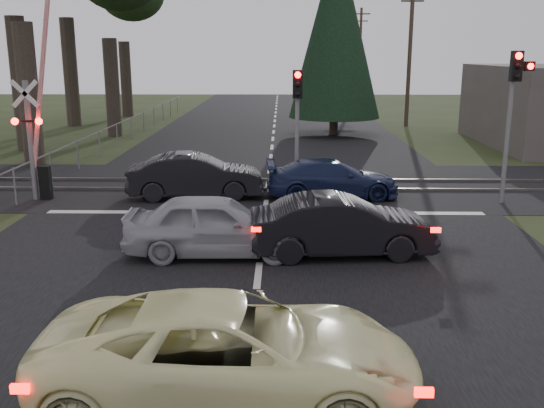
{
  "coord_description": "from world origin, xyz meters",
  "views": [
    {
      "loc": [
        0.5,
        -9.23,
        4.66
      ],
      "look_at": [
        0.28,
        4.13,
        1.3
      ],
      "focal_mm": 40.0,
      "sensor_mm": 36.0,
      "label": 1
    }
  ],
  "objects_px": {
    "traffic_signal_right": "(514,98)",
    "utility_pole_far": "(360,51)",
    "dark_hatchback": "(342,226)",
    "blue_sedan": "(332,179)",
    "traffic_signal_center": "(297,111)",
    "cream_coupe": "(230,352)",
    "dark_car_far": "(196,176)",
    "utility_pole_mid": "(410,51)",
    "crossing_signal": "(37,136)",
    "silver_car": "(216,225)"
  },
  "relations": [
    {
      "from": "traffic_signal_right",
      "to": "utility_pole_mid",
      "type": "distance_m",
      "value": 20.6
    },
    {
      "from": "crossing_signal",
      "to": "utility_pole_far",
      "type": "bearing_deg",
      "value": 70.77
    },
    {
      "from": "dark_hatchback",
      "to": "silver_car",
      "type": "bearing_deg",
      "value": 85.91
    },
    {
      "from": "traffic_signal_center",
      "to": "utility_pole_far",
      "type": "relative_size",
      "value": 0.46
    },
    {
      "from": "utility_pole_mid",
      "to": "blue_sedan",
      "type": "bearing_deg",
      "value": -107.8
    },
    {
      "from": "traffic_signal_right",
      "to": "traffic_signal_center",
      "type": "relative_size",
      "value": 1.15
    },
    {
      "from": "utility_pole_far",
      "to": "cream_coupe",
      "type": "xyz_separation_m",
      "value": [
        -8.7,
        -56.77,
        -4.01
      ]
    },
    {
      "from": "utility_pole_far",
      "to": "silver_car",
      "type": "xyz_separation_m",
      "value": [
        -9.54,
        -50.64,
        -4.0
      ]
    },
    {
      "from": "traffic_signal_right",
      "to": "dark_car_far",
      "type": "xyz_separation_m",
      "value": [
        -9.87,
        0.67,
        -2.59
      ]
    },
    {
      "from": "traffic_signal_center",
      "to": "cream_coupe",
      "type": "bearing_deg",
      "value": -95.51
    },
    {
      "from": "traffic_signal_center",
      "to": "crossing_signal",
      "type": "bearing_deg",
      "value": -173.85
    },
    {
      "from": "utility_pole_far",
      "to": "silver_car",
      "type": "relative_size",
      "value": 2.12
    },
    {
      "from": "dark_hatchback",
      "to": "blue_sedan",
      "type": "bearing_deg",
      "value": -7.46
    },
    {
      "from": "utility_pole_mid",
      "to": "utility_pole_far",
      "type": "height_order",
      "value": "same"
    },
    {
      "from": "crossing_signal",
      "to": "traffic_signal_right",
      "type": "distance_m",
      "value": 14.88
    },
    {
      "from": "utility_pole_mid",
      "to": "dark_car_far",
      "type": "relative_size",
      "value": 2.06
    },
    {
      "from": "traffic_signal_right",
      "to": "utility_pole_far",
      "type": "xyz_separation_m",
      "value": [
        0.95,
        45.53,
        1.41
      ]
    },
    {
      "from": "traffic_signal_center",
      "to": "silver_car",
      "type": "height_order",
      "value": "traffic_signal_center"
    },
    {
      "from": "dark_car_far",
      "to": "dark_hatchback",
      "type": "bearing_deg",
      "value": -148.67
    },
    {
      "from": "traffic_signal_right",
      "to": "crossing_signal",
      "type": "bearing_deg",
      "value": 178.79
    },
    {
      "from": "cream_coupe",
      "to": "blue_sedan",
      "type": "relative_size",
      "value": 1.2
    },
    {
      "from": "traffic_signal_center",
      "to": "blue_sedan",
      "type": "distance_m",
      "value": 2.51
    },
    {
      "from": "crossing_signal",
      "to": "cream_coupe",
      "type": "relative_size",
      "value": 1.35
    },
    {
      "from": "dark_car_far",
      "to": "silver_car",
      "type": "bearing_deg",
      "value": -172.64
    },
    {
      "from": "traffic_signal_right",
      "to": "dark_car_far",
      "type": "distance_m",
      "value": 10.22
    },
    {
      "from": "crossing_signal",
      "to": "utility_pole_far",
      "type": "distance_m",
      "value": 47.96
    },
    {
      "from": "crossing_signal",
      "to": "blue_sedan",
      "type": "height_order",
      "value": "crossing_signal"
    },
    {
      "from": "dark_car_far",
      "to": "cream_coupe",
      "type": "bearing_deg",
      "value": -174.99
    },
    {
      "from": "traffic_signal_center",
      "to": "cream_coupe",
      "type": "xyz_separation_m",
      "value": [
        -1.2,
        -12.45,
        -2.09
      ]
    },
    {
      "from": "utility_pole_far",
      "to": "blue_sedan",
      "type": "height_order",
      "value": "utility_pole_far"
    },
    {
      "from": "traffic_signal_center",
      "to": "dark_hatchback",
      "type": "xyz_separation_m",
      "value": [
        0.91,
        -6.27,
        -2.1
      ]
    },
    {
      "from": "traffic_signal_right",
      "to": "silver_car",
      "type": "xyz_separation_m",
      "value": [
        -8.59,
        -5.12,
        -2.59
      ]
    },
    {
      "from": "cream_coupe",
      "to": "blue_sedan",
      "type": "height_order",
      "value": "cream_coupe"
    },
    {
      "from": "utility_pole_mid",
      "to": "dark_hatchback",
      "type": "distance_m",
      "value": 26.73
    },
    {
      "from": "dark_hatchback",
      "to": "traffic_signal_center",
      "type": "bearing_deg",
      "value": 3.16
    },
    {
      "from": "crossing_signal",
      "to": "utility_pole_mid",
      "type": "distance_m",
      "value": 25.78
    },
    {
      "from": "cream_coupe",
      "to": "blue_sedan",
      "type": "bearing_deg",
      "value": -11.48
    },
    {
      "from": "utility_pole_far",
      "to": "dark_hatchback",
      "type": "bearing_deg",
      "value": -97.42
    },
    {
      "from": "traffic_signal_center",
      "to": "dark_hatchback",
      "type": "distance_m",
      "value": 6.67
    },
    {
      "from": "utility_pole_far",
      "to": "blue_sedan",
      "type": "xyz_separation_m",
      "value": [
        -6.35,
        -44.78,
        -4.1
      ]
    },
    {
      "from": "traffic_signal_right",
      "to": "traffic_signal_center",
      "type": "height_order",
      "value": "traffic_signal_right"
    },
    {
      "from": "utility_pole_mid",
      "to": "silver_car",
      "type": "bearing_deg",
      "value": -110.41
    },
    {
      "from": "cream_coupe",
      "to": "dark_car_far",
      "type": "height_order",
      "value": "dark_car_far"
    },
    {
      "from": "crossing_signal",
      "to": "utility_pole_far",
      "type": "height_order",
      "value": "utility_pole_far"
    },
    {
      "from": "traffic_signal_right",
      "to": "utility_pole_far",
      "type": "bearing_deg",
      "value": 88.8
    },
    {
      "from": "crossing_signal",
      "to": "cream_coupe",
      "type": "height_order",
      "value": "crossing_signal"
    },
    {
      "from": "traffic_signal_right",
      "to": "traffic_signal_center",
      "type": "xyz_separation_m",
      "value": [
        -6.55,
        1.2,
        -0.51
      ]
    },
    {
      "from": "dark_hatchback",
      "to": "dark_car_far",
      "type": "relative_size",
      "value": 0.98
    },
    {
      "from": "traffic_signal_right",
      "to": "utility_pole_mid",
      "type": "xyz_separation_m",
      "value": [
        0.95,
        20.53,
        1.41
      ]
    },
    {
      "from": "utility_pole_mid",
      "to": "blue_sedan",
      "type": "xyz_separation_m",
      "value": [
        -6.35,
        -19.78,
        -4.1
      ]
    }
  ]
}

